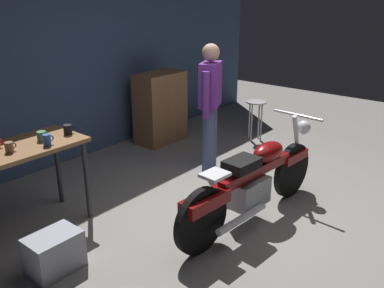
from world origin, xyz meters
name	(u,v)px	position (x,y,z in m)	size (l,w,h in m)	color
ground_plane	(242,214)	(0.00, 0.00, 0.00)	(12.00, 12.00, 0.00)	gray
back_wall	(73,47)	(0.00, 2.80, 1.55)	(8.00, 0.12, 3.10)	#384C70
workbench	(15,159)	(-1.67, 1.49, 0.79)	(1.30, 0.64, 0.90)	brown
motorcycle	(254,181)	(-0.02, -0.13, 0.45)	(2.19, 0.60, 1.00)	black
person_standing	(210,103)	(0.74, 1.02, 0.93)	(0.53, 0.36, 1.67)	#515985
shop_stool	(256,110)	(2.14, 1.16, 0.50)	(0.32, 0.32, 0.64)	#B2B2B7
wooden_dresser	(160,108)	(1.15, 2.30, 0.55)	(0.80, 0.47, 1.10)	brown
storage_bin	(54,252)	(-1.82, 0.74, 0.17)	(0.44, 0.32, 0.34)	gray
mug_blue_enamel	(47,140)	(-1.43, 1.30, 0.96)	(0.11, 0.07, 0.11)	#2D51AD
mug_brown_stoneware	(9,147)	(-1.74, 1.41, 0.95)	(0.11, 0.07, 0.10)	brown
mug_black_matte	(68,130)	(-1.11, 1.43, 0.95)	(0.12, 0.08, 0.10)	black
mug_green_speckled	(42,136)	(-1.39, 1.46, 0.95)	(0.12, 0.09, 0.09)	#3D7F4C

